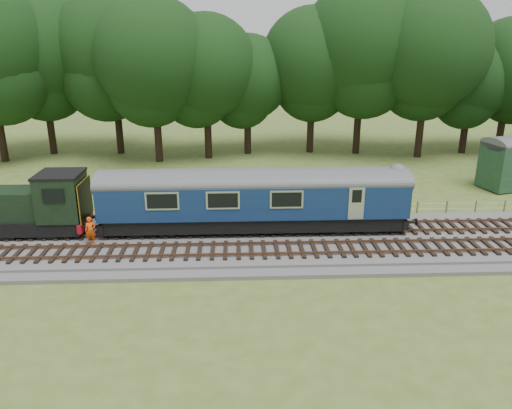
{
  "coord_description": "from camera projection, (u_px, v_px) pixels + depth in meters",
  "views": [
    {
      "loc": [
        -2.19,
        -26.66,
        11.64
      ],
      "look_at": [
        -1.01,
        1.4,
        2.0
      ],
      "focal_mm": 35.0,
      "sensor_mm": 36.0,
      "label": 1
    }
  ],
  "objects": [
    {
      "name": "fence",
      "position": [
        269.0,
        218.0,
        33.31
      ],
      "size": [
        64.0,
        0.12,
        1.0
      ],
      "primitive_type": null,
      "color": "#6B6054",
      "rests_on": "ground"
    },
    {
      "name": "ground",
      "position": [
        274.0,
        244.0,
        29.06
      ],
      "size": [
        120.0,
        120.0,
        0.0
      ],
      "primitive_type": "plane",
      "color": "#4A6023",
      "rests_on": "ground"
    },
    {
      "name": "shunter_loco",
      "position": [
        16.0,
        208.0,
        29.14
      ],
      "size": [
        8.92,
        2.6,
        3.38
      ],
      "color": "black",
      "rests_on": "ground"
    },
    {
      "name": "worker",
      "position": [
        90.0,
        231.0,
        28.0
      ],
      "size": [
        0.65,
        0.5,
        1.61
      ],
      "primitive_type": "imported",
      "rotation": [
        0.0,
        0.0,
        0.21
      ],
      "color": "#F2500C",
      "rests_on": "ballast"
    },
    {
      "name": "dmu_railcar",
      "position": [
        254.0,
        195.0,
        29.49
      ],
      "size": [
        18.05,
        2.86,
        3.88
      ],
      "color": "black",
      "rests_on": "ground"
    },
    {
      "name": "tree_line",
      "position": [
        257.0,
        157.0,
        49.85
      ],
      "size": [
        70.0,
        8.0,
        18.0
      ],
      "primitive_type": null,
      "color": "black",
      "rests_on": "ground"
    },
    {
      "name": "ballast",
      "position": [
        274.0,
        242.0,
        29.0
      ],
      "size": [
        70.0,
        7.0,
        0.35
      ],
      "primitive_type": "cube",
      "color": "#4C4C4F",
      "rests_on": "ground"
    },
    {
      "name": "track_south",
      "position": [
        277.0,
        249.0,
        27.41
      ],
      "size": [
        67.2,
        2.4,
        0.21
      ],
      "color": "black",
      "rests_on": "ballast"
    },
    {
      "name": "track_north",
      "position": [
        273.0,
        229.0,
        30.25
      ],
      "size": [
        67.2,
        2.4,
        0.21
      ],
      "color": "black",
      "rests_on": "ballast"
    }
  ]
}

